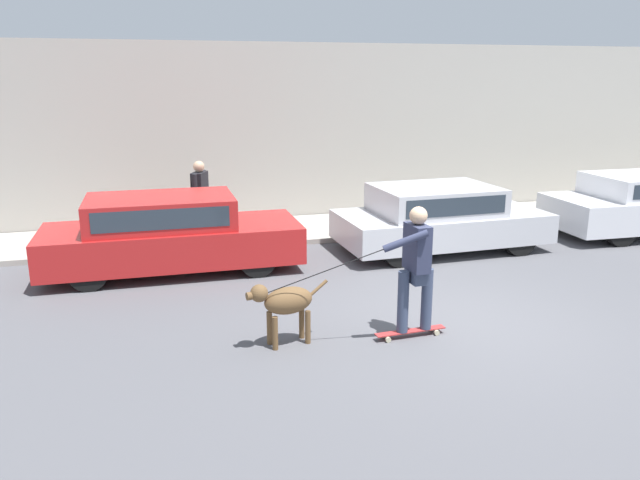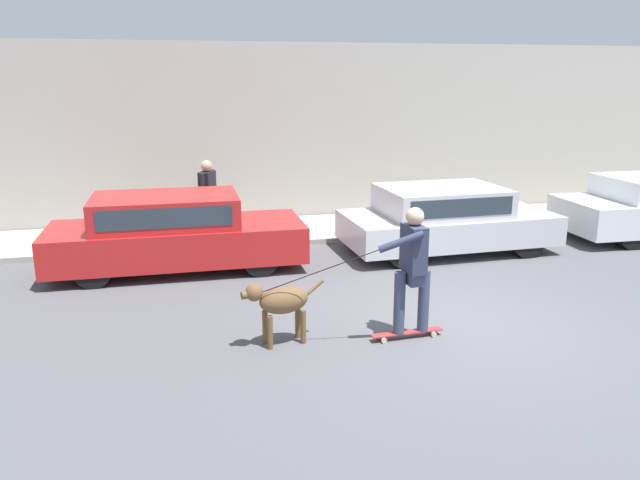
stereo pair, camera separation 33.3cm
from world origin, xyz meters
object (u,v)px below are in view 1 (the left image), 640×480
object	(u,v)px
parked_car_0	(170,235)
skateboarder	(415,264)
pedestrian_with_bag	(201,196)
parked_car_1	(439,218)
dog	(285,302)

from	to	relation	value
parked_car_0	skateboarder	bearing A→B (deg)	-51.94
parked_car_0	pedestrian_with_bag	world-z (taller)	pedestrian_with_bag
pedestrian_with_bag	parked_car_1	bearing A→B (deg)	0.73
parked_car_0	dog	bearing A→B (deg)	-70.30
skateboarder	pedestrian_with_bag	size ratio (longest dim) A/B	1.57
parked_car_0	dog	xyz separation A→B (m)	(1.23, -3.51, -0.08)
parked_car_1	dog	bearing A→B (deg)	-139.00
skateboarder	pedestrian_with_bag	xyz separation A→B (m)	(-2.17, 5.55, -0.03)
parked_car_1	pedestrian_with_bag	size ratio (longest dim) A/B	2.59
parked_car_0	parked_car_1	xyz separation A→B (m)	(5.03, -0.00, -0.02)
parked_car_0	parked_car_1	size ratio (longest dim) A/B	1.08
parked_car_1	pedestrian_with_bag	distance (m)	4.71
parked_car_1	dog	distance (m)	5.17
parked_car_0	dog	distance (m)	3.73
parked_car_0	dog	size ratio (longest dim) A/B	4.02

